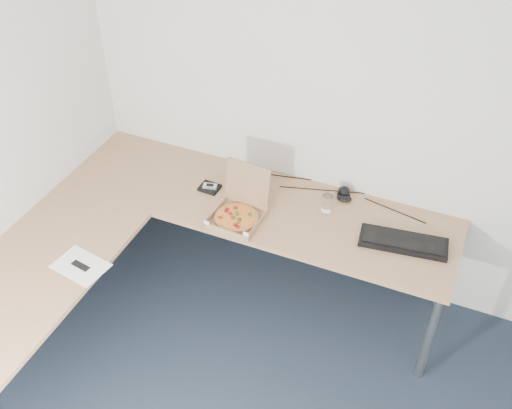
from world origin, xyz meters
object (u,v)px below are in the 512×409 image
at_px(desk, 178,234).
at_px(drinking_glass, 327,203).
at_px(wallet, 210,188).
at_px(pizza_box, 238,214).
at_px(keyboard, 403,242).

height_order(desk, drinking_glass, drinking_glass).
height_order(drinking_glass, wallet, drinking_glass).
xyz_separation_m(pizza_box, drinking_glass, (0.47, 0.28, 0.02)).
height_order(desk, keyboard, keyboard).
distance_m(drinking_glass, wallet, 0.76).
bearing_deg(drinking_glass, wallet, -172.82).
bearing_deg(pizza_box, keyboard, 13.76).
height_order(drinking_glass, keyboard, drinking_glass).
xyz_separation_m(pizza_box, keyboard, (0.97, 0.17, -0.02)).
distance_m(pizza_box, drinking_glass, 0.55).
relative_size(drinking_glass, wallet, 0.91).
bearing_deg(wallet, desk, -86.97).
relative_size(desk, wallet, 19.81).
height_order(pizza_box, wallet, pizza_box).
bearing_deg(keyboard, desk, -169.32).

